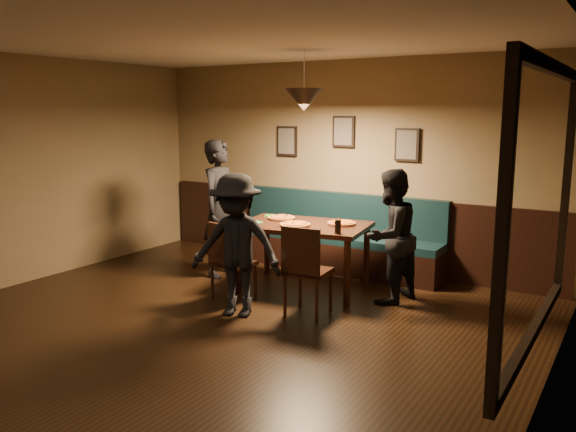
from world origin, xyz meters
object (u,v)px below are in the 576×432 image
object	(u,v)px
booth_bench	(333,233)
diner_right	(390,236)
diner_front	(236,246)
tabasco_bottle	(339,223)
soda_glass	(338,226)
chair_near_right	(308,269)
chair_near_left	(234,261)
dining_table	(303,257)
diner_left	(221,208)

from	to	relation	value
booth_bench	diner_right	distance (m)	1.48
diner_front	tabasco_bottle	distance (m)	1.29
soda_glass	tabasco_bottle	size ratio (longest dim) A/B	1.20
chair_near_right	soda_glass	size ratio (longest dim) A/B	6.33
booth_bench	chair_near_left	distance (m)	1.80
booth_bench	tabasco_bottle	bearing A→B (deg)	-59.71
chair_near_left	tabasco_bottle	world-z (taller)	tabasco_bottle
chair_near_left	soda_glass	distance (m)	1.24
dining_table	tabasco_bottle	distance (m)	0.66
diner_left	soda_glass	distance (m)	1.83
dining_table	diner_front	size ratio (longest dim) A/B	1.00
tabasco_bottle	chair_near_right	bearing A→B (deg)	-89.53
diner_front	chair_near_left	bearing A→B (deg)	115.81
diner_right	tabasco_bottle	bearing A→B (deg)	-62.33
diner_right	chair_near_left	bearing A→B (deg)	-44.97
dining_table	diner_left	world-z (taller)	diner_left
chair_near_right	diner_right	size ratio (longest dim) A/B	0.64
diner_left	chair_near_right	bearing A→B (deg)	-114.97
diner_front	diner_right	bearing A→B (deg)	31.97
diner_right	chair_near_right	bearing A→B (deg)	-19.89
chair_near_left	diner_front	size ratio (longest dim) A/B	0.61
diner_right	dining_table	bearing A→B (deg)	-69.27
booth_bench	dining_table	bearing A→B (deg)	-83.36
chair_near_left	chair_near_right	bearing A→B (deg)	12.77
chair_near_left	chair_near_right	xyz separation A→B (m)	(0.94, 0.06, 0.03)
chair_near_left	tabasco_bottle	distance (m)	1.27
chair_near_right	diner_left	size ratio (longest dim) A/B	0.54
chair_near_right	diner_right	world-z (taller)	diner_right
diner_left	diner_right	world-z (taller)	diner_left
diner_left	tabasco_bottle	distance (m)	1.69
diner_right	soda_glass	distance (m)	0.61
chair_near_left	diner_front	distance (m)	0.58
chair_near_left	diner_left	size ratio (longest dim) A/B	0.51
booth_bench	diner_right	size ratio (longest dim) A/B	2.00
booth_bench	tabasco_bottle	world-z (taller)	booth_bench
booth_bench	chair_near_right	distance (m)	1.81
dining_table	diner_right	bearing A→B (deg)	-2.84
booth_bench	diner_right	bearing A→B (deg)	-36.86
dining_table	diner_left	xyz separation A→B (m)	(-1.22, -0.03, 0.48)
diner_left	tabasco_bottle	world-z (taller)	diner_left
tabasco_bottle	booth_bench	bearing A→B (deg)	120.29
diner_left	diner_front	xyz separation A→B (m)	(1.09, -1.13, -0.13)
booth_bench	soda_glass	size ratio (longest dim) A/B	19.73
booth_bench	diner_left	xyz separation A→B (m)	(-1.10, -1.02, 0.38)
diner_right	diner_left	bearing A→B (deg)	-71.86
diner_front	dining_table	bearing A→B (deg)	68.49
chair_near_left	soda_glass	world-z (taller)	soda_glass
dining_table	chair_near_left	distance (m)	0.90
dining_table	soda_glass	size ratio (longest dim) A/B	9.87
chair_near_right	soda_glass	xyz separation A→B (m)	(0.12, 0.44, 0.40)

